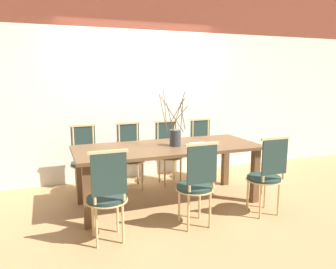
{
  "coord_description": "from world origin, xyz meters",
  "views": [
    {
      "loc": [
        -1.45,
        -3.85,
        1.65
      ],
      "look_at": [
        0.0,
        0.0,
        0.92
      ],
      "focal_mm": 35.0,
      "sensor_mm": 36.0,
      "label": 1
    }
  ],
  "objects": [
    {
      "name": "chair_far_leftend",
      "position": [
        -0.96,
        0.78,
        0.52
      ],
      "size": [
        0.42,
        0.42,
        0.97
      ],
      "rotation": [
        0.0,
        0.0,
        3.14
      ],
      "color": "#233833",
      "rests_on": "ground_plane"
    },
    {
      "name": "chair_far_right",
      "position": [
        0.9,
        0.78,
        0.52
      ],
      "size": [
        0.42,
        0.42,
        0.97
      ],
      "rotation": [
        0.0,
        0.0,
        3.14
      ],
      "color": "#233833",
      "rests_on": "ground_plane"
    },
    {
      "name": "dining_table",
      "position": [
        0.0,
        0.0,
        0.67
      ],
      "size": [
        2.37,
        0.97,
        0.77
      ],
      "color": "brown",
      "rests_on": "ground_plane"
    },
    {
      "name": "chair_near_center",
      "position": [
        0.96,
        -0.78,
        0.52
      ],
      "size": [
        0.42,
        0.42,
        0.97
      ],
      "color": "#233833",
      "rests_on": "ground_plane"
    },
    {
      "name": "ground_plane",
      "position": [
        0.0,
        0.0,
        0.0
      ],
      "size": [
        16.0,
        16.0,
        0.0
      ],
      "primitive_type": "plane",
      "color": "#A87F51"
    },
    {
      "name": "wall_rear",
      "position": [
        0.0,
        1.3,
        1.6
      ],
      "size": [
        12.0,
        0.06,
        3.2
      ],
      "color": "silver",
      "rests_on": "ground_plane"
    },
    {
      "name": "chair_far_left",
      "position": [
        -0.31,
        0.78,
        0.52
      ],
      "size": [
        0.42,
        0.42,
        0.97
      ],
      "rotation": [
        0.0,
        0.0,
        3.14
      ],
      "color": "#233833",
      "rests_on": "ground_plane"
    },
    {
      "name": "vase_centerpiece",
      "position": [
        0.09,
        -0.03,
        0.89
      ],
      "size": [
        0.38,
        0.38,
        0.71
      ],
      "color": "#33383D",
      "rests_on": "dining_table"
    },
    {
      "name": "chair_far_center",
      "position": [
        0.3,
        0.78,
        0.52
      ],
      "size": [
        0.42,
        0.42,
        0.97
      ],
      "rotation": [
        0.0,
        0.0,
        3.14
      ],
      "color": "#233833",
      "rests_on": "ground_plane"
    },
    {
      "name": "chair_near_left",
      "position": [
        0.04,
        -0.78,
        0.52
      ],
      "size": [
        0.42,
        0.42,
        0.97
      ],
      "color": "#233833",
      "rests_on": "ground_plane"
    },
    {
      "name": "chair_near_leftend",
      "position": [
        -0.93,
        -0.78,
        0.52
      ],
      "size": [
        0.42,
        0.42,
        0.97
      ],
      "color": "#233833",
      "rests_on": "ground_plane"
    },
    {
      "name": "book_stack",
      "position": [
        0.37,
        -0.14,
        0.78
      ],
      "size": [
        0.25,
        0.18,
        0.03
      ],
      "color": "maroon",
      "rests_on": "dining_table"
    }
  ]
}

